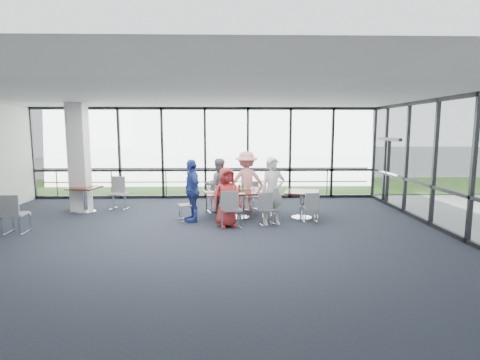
{
  "coord_description": "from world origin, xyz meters",
  "views": [
    {
      "loc": [
        0.92,
        -8.18,
        2.43
      ],
      "look_at": [
        1.15,
        1.64,
        1.1
      ],
      "focal_mm": 28.0,
      "sensor_mm": 36.0,
      "label": 1
    }
  ],
  "objects_px": {
    "chair_main_end": "(187,205)",
    "chair_spare_lb": "(119,194)",
    "main_table": "(240,196)",
    "diner_near_right": "(273,191)",
    "diner_far_left": "(218,185)",
    "diner_end": "(192,191)",
    "diner_far_right": "(246,181)",
    "side_table_left": "(85,192)",
    "chair_main_nr": "(267,209)",
    "chair_main_nl": "(232,209)",
    "chair_main_fr": "(251,197)",
    "chair_main_fl": "(215,197)",
    "side_table_right": "(302,195)",
    "structural_column": "(79,158)",
    "diner_near_left": "(227,197)",
    "chair_spare_la": "(15,214)",
    "chair_spare_r": "(311,208)"
  },
  "relations": [
    {
      "from": "chair_main_end",
      "to": "chair_spare_lb",
      "type": "xyz_separation_m",
      "value": [
        -2.23,
        1.42,
        0.07
      ]
    },
    {
      "from": "main_table",
      "to": "diner_near_right",
      "type": "distance_m",
      "value": 1.14
    },
    {
      "from": "diner_far_left",
      "to": "diner_end",
      "type": "relative_size",
      "value": 0.96
    },
    {
      "from": "diner_end",
      "to": "chair_spare_lb",
      "type": "xyz_separation_m",
      "value": [
        -2.39,
        1.52,
        -0.34
      ]
    },
    {
      "from": "diner_far_right",
      "to": "chair_main_end",
      "type": "height_order",
      "value": "diner_far_right"
    },
    {
      "from": "side_table_left",
      "to": "diner_far_right",
      "type": "distance_m",
      "value": 4.77
    },
    {
      "from": "side_table_left",
      "to": "chair_main_nr",
      "type": "relative_size",
      "value": 1.07
    },
    {
      "from": "side_table_left",
      "to": "diner_far_right",
      "type": "xyz_separation_m",
      "value": [
        4.76,
        0.14,
        0.27
      ]
    },
    {
      "from": "chair_main_nl",
      "to": "chair_main_fr",
      "type": "bearing_deg",
      "value": 62.05
    },
    {
      "from": "side_table_left",
      "to": "chair_main_fl",
      "type": "relative_size",
      "value": 1.0
    },
    {
      "from": "side_table_right",
      "to": "chair_main_fr",
      "type": "height_order",
      "value": "chair_main_fr"
    },
    {
      "from": "diner_far_left",
      "to": "structural_column",
      "type": "bearing_deg",
      "value": -13.92
    },
    {
      "from": "side_table_left",
      "to": "diner_near_left",
      "type": "bearing_deg",
      "value": -22.4
    },
    {
      "from": "diner_far_right",
      "to": "diner_end",
      "type": "xyz_separation_m",
      "value": [
        -1.5,
        -1.29,
        -0.06
      ]
    },
    {
      "from": "diner_far_left",
      "to": "chair_main_nl",
      "type": "bearing_deg",
      "value": 92.66
    },
    {
      "from": "side_table_right",
      "to": "chair_main_fr",
      "type": "xyz_separation_m",
      "value": [
        -1.35,
        1.1,
        -0.23
      ]
    },
    {
      "from": "diner_near_right",
      "to": "chair_spare_lb",
      "type": "relative_size",
      "value": 1.79
    },
    {
      "from": "diner_far_right",
      "to": "chair_spare_la",
      "type": "bearing_deg",
      "value": 15.14
    },
    {
      "from": "side_table_left",
      "to": "side_table_right",
      "type": "distance_m",
      "value": 6.31
    },
    {
      "from": "diner_far_right",
      "to": "chair_main_end",
      "type": "relative_size",
      "value": 2.14
    },
    {
      "from": "chair_main_nl",
      "to": "chair_main_nr",
      "type": "bearing_deg",
      "value": 3.2
    },
    {
      "from": "diner_near_left",
      "to": "side_table_left",
      "type": "bearing_deg",
      "value": 136.12
    },
    {
      "from": "chair_main_nr",
      "to": "main_table",
      "type": "bearing_deg",
      "value": 109.68
    },
    {
      "from": "main_table",
      "to": "chair_main_nl",
      "type": "distance_m",
      "value": 1.07
    },
    {
      "from": "diner_near_right",
      "to": "diner_far_right",
      "type": "xyz_separation_m",
      "value": [
        -0.61,
        1.69,
        0.03
      ]
    },
    {
      "from": "chair_main_fl",
      "to": "chair_spare_r",
      "type": "bearing_deg",
      "value": 136.1
    },
    {
      "from": "chair_main_fl",
      "to": "chair_spare_lb",
      "type": "relative_size",
      "value": 0.93
    },
    {
      "from": "structural_column",
      "to": "chair_spare_lb",
      "type": "height_order",
      "value": "structural_column"
    },
    {
      "from": "chair_spare_la",
      "to": "chair_spare_r",
      "type": "relative_size",
      "value": 1.17
    },
    {
      "from": "chair_main_nl",
      "to": "chair_spare_la",
      "type": "relative_size",
      "value": 1.01
    },
    {
      "from": "chair_main_nl",
      "to": "diner_far_right",
      "type": "bearing_deg",
      "value": 65.17
    },
    {
      "from": "diner_end",
      "to": "chair_main_fr",
      "type": "xyz_separation_m",
      "value": [
        1.63,
        1.38,
        -0.42
      ]
    },
    {
      "from": "side_table_right",
      "to": "side_table_left",
      "type": "bearing_deg",
      "value": 172.02
    },
    {
      "from": "chair_main_fr",
      "to": "chair_spare_la",
      "type": "height_order",
      "value": "chair_spare_la"
    },
    {
      "from": "chair_main_nr",
      "to": "chair_main_fl",
      "type": "height_order",
      "value": "chair_main_fl"
    },
    {
      "from": "chair_main_nl",
      "to": "side_table_right",
      "type": "bearing_deg",
      "value": 14.41
    },
    {
      "from": "structural_column",
      "to": "chair_spare_la",
      "type": "bearing_deg",
      "value": -102.2
    },
    {
      "from": "diner_far_right",
      "to": "structural_column",
      "type": "bearing_deg",
      "value": -9.6
    },
    {
      "from": "main_table",
      "to": "chair_main_fl",
      "type": "xyz_separation_m",
      "value": [
        -0.71,
        0.76,
        -0.18
      ]
    },
    {
      "from": "chair_spare_la",
      "to": "diner_far_right",
      "type": "bearing_deg",
      "value": 18.97
    },
    {
      "from": "side_table_right",
      "to": "chair_spare_lb",
      "type": "relative_size",
      "value": 1.13
    },
    {
      "from": "chair_main_fl",
      "to": "diner_near_left",
      "type": "bearing_deg",
      "value": 85.55
    },
    {
      "from": "diner_far_right",
      "to": "chair_main_nr",
      "type": "distance_m",
      "value": 1.86
    },
    {
      "from": "chair_main_fl",
      "to": "chair_spare_lb",
      "type": "distance_m",
      "value": 2.98
    },
    {
      "from": "diner_far_right",
      "to": "chair_spare_lb",
      "type": "bearing_deg",
      "value": -11.72
    },
    {
      "from": "main_table",
      "to": "diner_near_right",
      "type": "relative_size",
      "value": 1.23
    },
    {
      "from": "main_table",
      "to": "chair_spare_r",
      "type": "relative_size",
      "value": 2.68
    },
    {
      "from": "side_table_right",
      "to": "chair_main_fr",
      "type": "bearing_deg",
      "value": 140.88
    },
    {
      "from": "diner_far_left",
      "to": "diner_end",
      "type": "height_order",
      "value": "diner_end"
    },
    {
      "from": "structural_column",
      "to": "chair_main_fl",
      "type": "xyz_separation_m",
      "value": [
        4.03,
        -0.29,
        -1.15
      ]
    }
  ]
}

